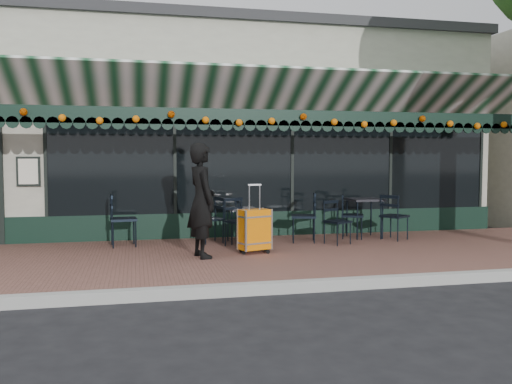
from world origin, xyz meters
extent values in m
plane|color=black|center=(0.00, 0.00, 0.00)|extent=(80.00, 80.00, 0.00)
cube|color=brown|center=(0.00, 2.00, 0.07)|extent=(18.00, 4.00, 0.15)
cube|color=#9E9E99|center=(0.00, -0.08, 0.07)|extent=(18.00, 0.16, 0.15)
cube|color=#9C9887|center=(0.00, 8.00, 2.25)|extent=(12.00, 8.00, 4.50)
cube|color=black|center=(1.20, 3.98, 1.65)|extent=(9.20, 0.04, 2.00)
cube|color=silver|center=(-3.70, 3.94, 1.50)|extent=(0.42, 0.04, 0.55)
cube|color=black|center=(0.00, 2.52, 2.46)|extent=(12.00, 0.03, 0.28)
cylinder|color=orange|center=(0.00, 2.46, 2.44)|extent=(11.60, 0.12, 0.12)
imported|color=black|center=(-0.73, 1.86, 1.07)|extent=(0.58, 0.75, 1.84)
cube|color=orange|center=(0.18, 2.05, 0.55)|extent=(0.57, 0.43, 0.67)
cube|color=black|center=(0.18, 2.05, 0.18)|extent=(0.57, 0.43, 0.07)
cube|color=silver|center=(0.18, 2.05, 1.10)|extent=(0.22, 0.10, 0.41)
cube|color=black|center=(2.73, 3.33, 0.91)|extent=(0.64, 0.64, 0.04)
cylinder|color=black|center=(2.46, 3.06, 0.52)|extent=(0.03, 0.03, 0.74)
cylinder|color=black|center=(3.00, 3.06, 0.52)|extent=(0.03, 0.03, 0.74)
cylinder|color=black|center=(2.46, 3.59, 0.52)|extent=(0.03, 0.03, 0.74)
cylinder|color=black|center=(3.00, 3.59, 0.52)|extent=(0.03, 0.03, 0.74)
cube|color=black|center=(0.19, 3.22, 0.80)|extent=(0.54, 0.54, 0.04)
cylinder|color=black|center=(-0.04, 3.00, 0.46)|extent=(0.03, 0.03, 0.63)
cylinder|color=black|center=(0.41, 3.00, 0.46)|extent=(0.03, 0.03, 0.63)
cylinder|color=black|center=(-0.04, 3.44, 0.46)|extent=(0.03, 0.03, 0.63)
cylinder|color=black|center=(0.41, 3.44, 0.46)|extent=(0.03, 0.03, 0.63)
camera|label=1|loc=(-1.77, -6.77, 1.76)|focal=38.00mm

